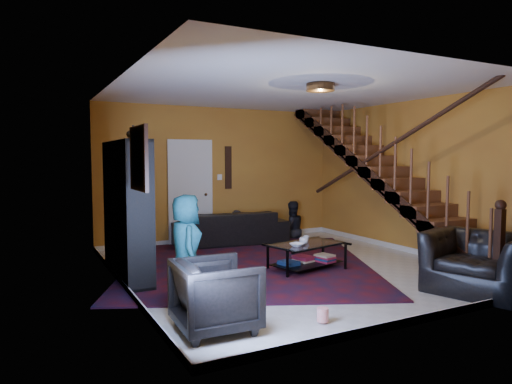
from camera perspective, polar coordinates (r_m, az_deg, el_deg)
floor at (r=7.40m, az=4.19°, el=-9.44°), size 5.50×5.50×0.00m
room at (r=8.03m, az=-9.12°, el=-8.03°), size 5.50×5.50×5.50m
staircase at (r=8.51m, az=16.53°, el=1.71°), size 0.95×5.02×3.18m
bookshelf at (r=6.91m, az=-15.79°, el=-2.45°), size 0.35×1.80×2.00m
door at (r=9.40m, az=-8.20°, el=-0.21°), size 0.82×0.05×2.05m
framed_picture at (r=5.36m, az=-14.46°, el=4.09°), size 0.04×0.74×0.74m
wall_hanging at (r=9.69m, az=-3.48°, el=3.07°), size 0.14×0.03×0.90m
ceiling_fixture at (r=6.60m, az=8.05°, el=12.83°), size 0.40×0.40×0.10m
rug at (r=7.68m, az=-1.01°, el=-8.84°), size 5.30×5.58×0.02m
sofa at (r=9.34m, az=-3.29°, el=-4.47°), size 2.38×1.15×0.67m
armchair_left at (r=4.76m, az=-5.05°, el=-12.72°), size 0.84×0.81×0.73m
armchair_right at (r=6.68m, az=25.98°, el=-7.94°), size 1.37×1.47×0.78m
person_adult_a at (r=9.48m, az=-2.58°, el=-5.67°), size 0.44×0.31×1.13m
person_adult_b at (r=10.11m, az=4.48°, el=-4.71°), size 0.65×0.52×1.26m
person_child at (r=5.84m, az=-8.74°, el=-6.67°), size 0.51×0.69×1.30m
coffee_table at (r=7.23m, az=6.34°, el=-7.82°), size 1.24×0.89×0.43m
cup_a at (r=7.09m, az=5.98°, el=-6.11°), size 0.17×0.17×0.10m
cup_b at (r=7.36m, az=6.32°, el=-5.79°), size 0.10×0.10×0.09m
bowl at (r=6.92m, az=5.17°, el=-6.59°), size 0.27×0.27×0.05m
vase at (r=6.38m, az=-15.09°, el=7.20°), size 0.18×0.18×0.19m
popcorn_bucket at (r=5.07m, az=8.34°, el=-14.93°), size 0.13×0.13×0.14m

